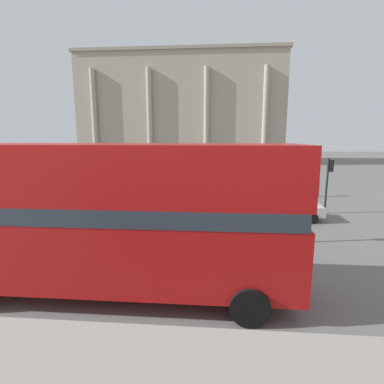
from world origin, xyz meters
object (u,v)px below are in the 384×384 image
Objects in this scene: double_decker_bus at (112,214)px; pedestrian_olive at (317,185)px; traffic_light_near at (251,183)px; traffic_light_mid at (329,177)px; pedestrian_grey at (279,169)px; plaza_building_left at (183,111)px; pedestrian_black at (140,211)px; car_maroon at (172,185)px; car_silver at (281,207)px.

double_decker_bus is 6.36× the size of pedestrian_olive.
traffic_light_near is 1.23× the size of traffic_light_mid.
traffic_light_near is 23.91m from pedestrian_grey.
double_decker_bus is at bearing -85.81° from plaza_building_left.
pedestrian_olive is at bearing 51.42° from double_decker_bus.
double_decker_bus is 0.29× the size of plaza_building_left.
double_decker_bus is at bearing 40.68° from pedestrian_black.
plaza_building_left is (-3.59, 49.02, 7.03)m from double_decker_bus.
car_maroon is at bearing -147.51° from pedestrian_black.
pedestrian_olive is (4.13, 6.81, 0.23)m from car_silver.
traffic_light_mid is 1.94× the size of pedestrian_black.
pedestrian_grey is (10.19, 27.62, -1.52)m from double_decker_bus.
pedestrian_olive is (14.31, -33.34, -8.52)m from plaza_building_left.
traffic_light_mid reaches higher than pedestrian_grey.
double_decker_bus is 5.99× the size of pedestrian_black.
double_decker_bus is 6.51× the size of pedestrian_grey.
car_silver and car_maroon have the same top height.
traffic_light_near is at bearing -131.98° from traffic_light_mid.
car_silver is at bearing 79.63° from car_maroon.
pedestrian_grey is at bearing 170.80° from car_maroon.
double_decker_bus is at bearing 85.52° from pedestrian_grey.
car_silver is at bearing 49.16° from double_decker_bus.
traffic_light_mid is at bearing 103.73° from pedestrian_grey.
traffic_light_near is 12.71m from car_maroon.
traffic_light_mid reaches higher than car_maroon.
double_decker_bus is 11.18m from car_silver.
plaza_building_left is at bearing -143.25° from pedestrian_black.
double_decker_bus is 16.11m from car_maroon.
double_decker_bus reaches higher than car_silver.
plaza_building_left is at bearing -60.95° from pedestrian_olive.
double_decker_bus is 49.65m from plaza_building_left.
plaza_building_left is 10.68× the size of traffic_light_mid.
double_decker_bus is at bearing -150.26° from car_silver.
pedestrian_black is (-0.81, 6.06, -1.43)m from double_decker_bus.
pedestrian_grey is at bearing 75.78° from traffic_light_near.
double_decker_bus reaches higher than pedestrian_olive.
double_decker_bus reaches higher than traffic_light_mid.
plaza_building_left is 34.27m from car_maroon.
pedestrian_grey is at bearing 65.53° from double_decker_bus.
traffic_light_near is 2.53× the size of pedestrian_olive.
traffic_light_mid is at bearing 145.42° from pedestrian_black.
plaza_building_left is at bearing 108.80° from traffic_light_mid.
car_maroon is at bearing 4.19° from pedestrian_olive.
car_maroon is 2.43× the size of pedestrian_black.
plaza_building_left is 8.70× the size of traffic_light_near.
traffic_light_near reaches higher than car_silver.
traffic_light_mid reaches higher than pedestrian_olive.
traffic_light_near is at bearing 106.26° from pedestrian_black.
double_decker_bus is at bearing -132.82° from traffic_light_mid.
car_maroon is (2.88, -33.01, -8.75)m from plaza_building_left.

